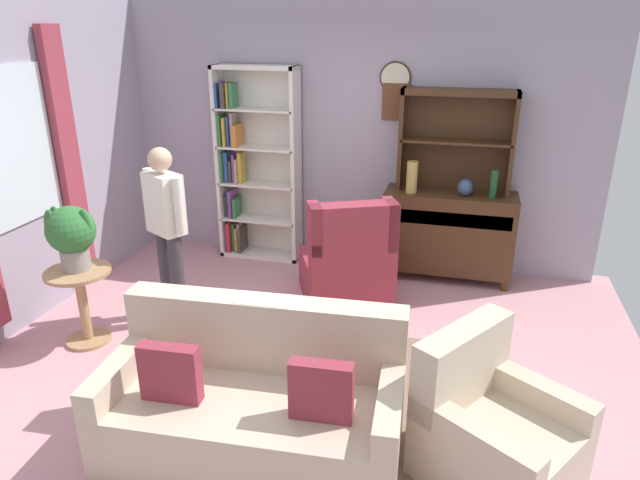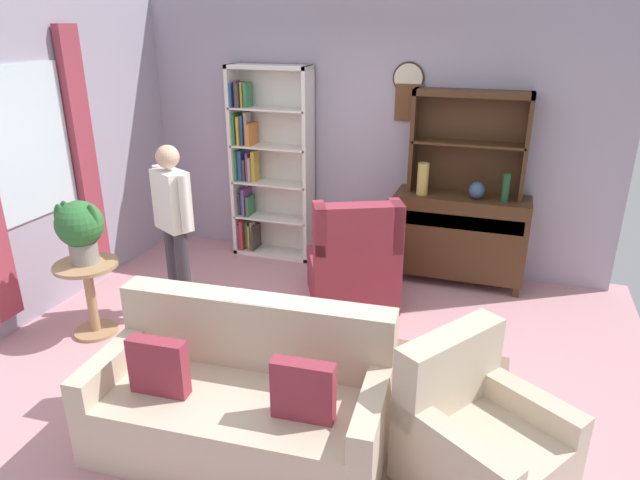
% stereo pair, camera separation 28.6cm
% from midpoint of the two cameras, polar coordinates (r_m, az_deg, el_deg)
% --- Properties ---
extents(ground_plane, '(5.40, 4.60, 0.02)m').
position_cam_midpoint_polar(ground_plane, '(4.63, -3.68, -11.93)').
color(ground_plane, '#C68C93').
extents(wall_back, '(5.00, 0.09, 2.80)m').
position_cam_midpoint_polar(wall_back, '(6.03, 2.44, 10.58)').
color(wall_back, '#A399AD').
rests_on(wall_back, ground_plane).
extents(wall_left, '(0.16, 4.20, 2.80)m').
position_cam_midpoint_polar(wall_left, '(5.39, -30.54, 6.30)').
color(wall_left, '#A399AD').
rests_on(wall_left, ground_plane).
extents(area_rug, '(2.79, 1.65, 0.01)m').
position_cam_midpoint_polar(area_rug, '(4.34, -2.36, -14.26)').
color(area_rug, '#846651').
rests_on(area_rug, ground_plane).
extents(bookshelf, '(0.90, 0.30, 2.10)m').
position_cam_midpoint_polar(bookshelf, '(6.27, -8.17, 7.41)').
color(bookshelf, silver).
rests_on(bookshelf, ground_plane).
extents(sideboard, '(1.30, 0.45, 0.92)m').
position_cam_midpoint_polar(sideboard, '(5.88, 11.43, 0.83)').
color(sideboard, '#422816').
rests_on(sideboard, ground_plane).
extents(sideboard_hutch, '(1.10, 0.26, 1.00)m').
position_cam_midpoint_polar(sideboard_hutch, '(5.72, 12.28, 11.11)').
color(sideboard_hutch, '#422816').
rests_on(sideboard_hutch, sideboard).
extents(vase_tall, '(0.11, 0.11, 0.32)m').
position_cam_midpoint_polar(vase_tall, '(5.67, 7.84, 6.31)').
color(vase_tall, tan).
rests_on(vase_tall, sideboard).
extents(vase_round, '(0.15, 0.15, 0.17)m').
position_cam_midpoint_polar(vase_round, '(5.67, 13.06, 5.19)').
color(vase_round, '#33476B').
rests_on(vase_round, sideboard).
extents(bottle_wine, '(0.07, 0.07, 0.28)m').
position_cam_midpoint_polar(bottle_wine, '(5.63, 15.74, 5.41)').
color(bottle_wine, '#194223').
rests_on(bottle_wine, sideboard).
extents(couch_floral, '(1.85, 0.97, 0.90)m').
position_cam_midpoint_polar(couch_floral, '(3.66, -8.91, -16.12)').
color(couch_floral, beige).
rests_on(couch_floral, ground_plane).
extents(armchair_floral, '(1.07, 1.06, 0.88)m').
position_cam_midpoint_polar(armchair_floral, '(3.56, 14.81, -18.45)').
color(armchair_floral, beige).
rests_on(armchair_floral, ground_plane).
extents(wingback_chair, '(1.05, 1.06, 1.05)m').
position_cam_midpoint_polar(wingback_chair, '(5.29, 1.24, -2.59)').
color(wingback_chair, maroon).
rests_on(wingback_chair, ground_plane).
extents(plant_stand, '(0.52, 0.52, 0.65)m').
position_cam_midpoint_polar(plant_stand, '(5.09, -24.41, -5.39)').
color(plant_stand, '#A87F56').
rests_on(plant_stand, ground_plane).
extents(potted_plant_large, '(0.38, 0.38, 0.53)m').
position_cam_midpoint_polar(potted_plant_large, '(4.91, -25.42, 0.61)').
color(potted_plant_large, gray).
rests_on(potted_plant_large, plant_stand).
extents(person_reading, '(0.49, 0.34, 1.56)m').
position_cam_midpoint_polar(person_reading, '(5.05, -16.83, 1.66)').
color(person_reading, '#38333D').
rests_on(person_reading, ground_plane).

